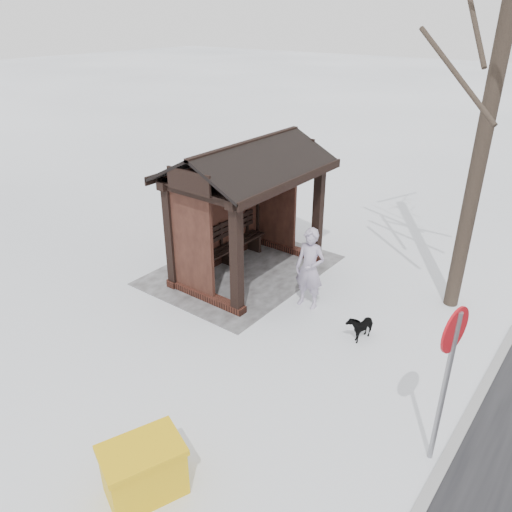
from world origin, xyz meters
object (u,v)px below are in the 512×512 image
at_px(bus_shelter, 242,182).
at_px(dog, 360,325).
at_px(grit_bin, 144,470).
at_px(pedestrian, 310,269).
at_px(road_sign, 450,355).

relative_size(bus_shelter, dog, 5.86).
height_order(bus_shelter, grit_bin, bus_shelter).
height_order(pedestrian, road_sign, road_sign).
bearing_deg(grit_bin, road_sign, 157.71).
height_order(grit_bin, road_sign, road_sign).
bearing_deg(grit_bin, pedestrian, -149.65).
distance_m(bus_shelter, grit_bin, 6.37).
distance_m(dog, grit_bin, 4.73).
height_order(pedestrian, dog, pedestrian).
xyz_separation_m(pedestrian, road_sign, (2.32, 3.42, 0.87)).
relative_size(bus_shelter, road_sign, 1.51).
distance_m(dog, road_sign, 3.17).
xyz_separation_m(bus_shelter, road_sign, (2.69, 5.44, -0.45)).
bearing_deg(dog, road_sign, -35.87).
xyz_separation_m(dog, road_sign, (1.94, 2.04, 1.46)).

